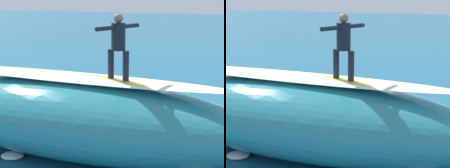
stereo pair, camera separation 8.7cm
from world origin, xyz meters
TOP-DOWN VIEW (x-y plane):
  - ground_plane at (0.00, 0.00)m, footprint 120.00×120.00m
  - wave_crest at (0.58, 2.90)m, footprint 9.04×3.09m
  - wave_foam_lip at (0.58, 2.90)m, footprint 7.68×1.09m
  - surfboard_riding at (-0.59, 2.91)m, footprint 1.98×1.07m
  - surfer_riding at (-0.59, 2.91)m, footprint 0.55×1.32m
  - surfboard_paddling at (1.14, -0.60)m, footprint 2.39×1.29m
  - surfer_paddling at (1.01, -0.65)m, footprint 1.76×0.82m
  - foam_patch_near at (3.37, 1.09)m, footprint 1.14×1.24m
  - foam_patch_mid at (1.74, 3.79)m, footprint 0.67×0.61m

SIDE VIEW (x-z plane):
  - ground_plane at x=0.00m, z-range 0.00..0.00m
  - surfboard_paddling at x=1.14m, z-range 0.00..0.08m
  - foam_patch_mid at x=1.74m, z-range 0.00..0.14m
  - foam_patch_near at x=3.37m, z-range 0.00..0.15m
  - surfer_paddling at x=1.01m, z-range 0.06..0.38m
  - wave_crest at x=0.58m, z-range 0.00..1.85m
  - wave_foam_lip at x=0.58m, z-range 1.85..1.93m
  - surfboard_riding at x=-0.59m, z-range 1.85..1.94m
  - surfer_riding at x=-0.59m, z-range 2.06..3.50m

